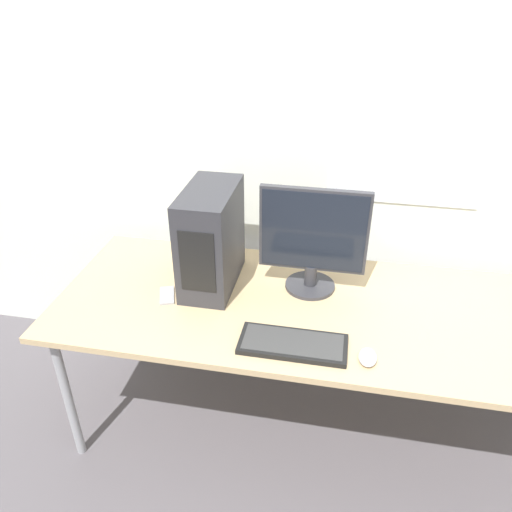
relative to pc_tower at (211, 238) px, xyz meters
name	(u,v)px	position (x,y,z in m)	size (l,w,h in m)	color
ground_plane	(312,508)	(0.54, -0.52, -0.95)	(14.00, 14.00, 0.00)	#565156
wall_back	(351,123)	(0.54, 0.45, 0.40)	(8.00, 0.07, 2.70)	silver
desk	(331,316)	(0.54, -0.10, -0.26)	(2.33, 0.84, 0.73)	tan
pc_tower	(211,238)	(0.00, 0.00, 0.00)	(0.21, 0.41, 0.45)	#2D2D33
monitor_main	(313,239)	(0.43, 0.04, 0.02)	(0.45, 0.22, 0.47)	#333338
keyboard	(293,344)	(0.41, -0.37, -0.21)	(0.40, 0.17, 0.02)	black
mouse	(368,357)	(0.68, -0.39, -0.21)	(0.07, 0.10, 0.03)	#B2B2B7
cell_phone	(167,295)	(-0.16, -0.15, -0.22)	(0.10, 0.14, 0.01)	#99999E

